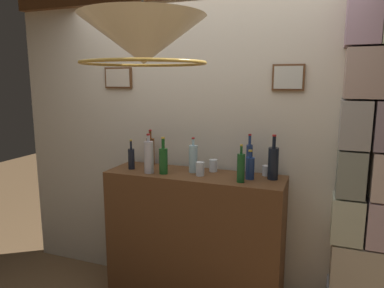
{
  "coord_description": "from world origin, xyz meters",
  "views": [
    {
      "loc": [
        0.94,
        -1.76,
        1.87
      ],
      "look_at": [
        0.0,
        0.76,
        1.39
      ],
      "focal_mm": 33.12,
      "sensor_mm": 36.0,
      "label": 1
    }
  ],
  "objects_px": {
    "liquor_bottle_rye": "(131,158)",
    "liquor_bottle_brandy": "(273,163)",
    "glass_tumbler_rocks": "(266,171)",
    "glass_tumbler_highball": "(200,169)",
    "liquor_bottle_bourbon": "(250,167)",
    "liquor_bottle_gin": "(163,160)",
    "liquor_bottle_scotch": "(241,167)",
    "liquor_bottle_vermouth": "(149,157)",
    "glass_tumbler_shot": "(213,165)",
    "liquor_bottle_whiskey": "(151,151)",
    "pendant_lamp": "(143,42)",
    "liquor_bottle_port": "(249,158)",
    "liquor_bottle_sherry": "(193,158)"
  },
  "relations": [
    {
      "from": "liquor_bottle_sherry",
      "to": "glass_tumbler_highball",
      "type": "distance_m",
      "value": 0.13
    },
    {
      "from": "liquor_bottle_rye",
      "to": "liquor_bottle_vermouth",
      "type": "distance_m",
      "value": 0.21
    },
    {
      "from": "liquor_bottle_vermouth",
      "to": "liquor_bottle_rye",
      "type": "bearing_deg",
      "value": 162.63
    },
    {
      "from": "liquor_bottle_bourbon",
      "to": "glass_tumbler_rocks",
      "type": "height_order",
      "value": "liquor_bottle_bourbon"
    },
    {
      "from": "liquor_bottle_bourbon",
      "to": "liquor_bottle_whiskey",
      "type": "xyz_separation_m",
      "value": [
        -0.91,
        0.14,
        0.03
      ]
    },
    {
      "from": "liquor_bottle_scotch",
      "to": "liquor_bottle_vermouth",
      "type": "distance_m",
      "value": 0.75
    },
    {
      "from": "liquor_bottle_sherry",
      "to": "liquor_bottle_brandy",
      "type": "xyz_separation_m",
      "value": [
        0.63,
        0.02,
        0.01
      ]
    },
    {
      "from": "liquor_bottle_gin",
      "to": "liquor_bottle_brandy",
      "type": "bearing_deg",
      "value": 9.68
    },
    {
      "from": "glass_tumbler_highball",
      "to": "glass_tumbler_shot",
      "type": "xyz_separation_m",
      "value": [
        0.06,
        0.16,
        -0.0
      ]
    },
    {
      "from": "glass_tumbler_rocks",
      "to": "glass_tumbler_highball",
      "type": "bearing_deg",
      "value": -159.36
    },
    {
      "from": "liquor_bottle_sherry",
      "to": "liquor_bottle_bourbon",
      "type": "bearing_deg",
      "value": -4.6
    },
    {
      "from": "liquor_bottle_whiskey",
      "to": "glass_tumbler_highball",
      "type": "xyz_separation_m",
      "value": [
        0.52,
        -0.18,
        -0.07
      ]
    },
    {
      "from": "liquor_bottle_rye",
      "to": "pendant_lamp",
      "type": "bearing_deg",
      "value": -55.47
    },
    {
      "from": "liquor_bottle_bourbon",
      "to": "glass_tumbler_shot",
      "type": "height_order",
      "value": "liquor_bottle_bourbon"
    },
    {
      "from": "liquor_bottle_port",
      "to": "pendant_lamp",
      "type": "xyz_separation_m",
      "value": [
        -0.33,
        -1.1,
        0.79
      ]
    },
    {
      "from": "liquor_bottle_sherry",
      "to": "liquor_bottle_vermouth",
      "type": "height_order",
      "value": "liquor_bottle_vermouth"
    },
    {
      "from": "liquor_bottle_bourbon",
      "to": "liquor_bottle_port",
      "type": "bearing_deg",
      "value": 104.03
    },
    {
      "from": "liquor_bottle_whiskey",
      "to": "pendant_lamp",
      "type": "relative_size",
      "value": 0.49
    },
    {
      "from": "liquor_bottle_gin",
      "to": "liquor_bottle_rye",
      "type": "bearing_deg",
      "value": 172.22
    },
    {
      "from": "liquor_bottle_scotch",
      "to": "glass_tumbler_shot",
      "type": "relative_size",
      "value": 2.84
    },
    {
      "from": "glass_tumbler_shot",
      "to": "pendant_lamp",
      "type": "height_order",
      "value": "pendant_lamp"
    },
    {
      "from": "liquor_bottle_vermouth",
      "to": "glass_tumbler_rocks",
      "type": "distance_m",
      "value": 0.94
    },
    {
      "from": "liquor_bottle_bourbon",
      "to": "liquor_bottle_rye",
      "type": "distance_m",
      "value": 0.99
    },
    {
      "from": "liquor_bottle_sherry",
      "to": "liquor_bottle_scotch",
      "type": "height_order",
      "value": "liquor_bottle_sherry"
    },
    {
      "from": "liquor_bottle_scotch",
      "to": "liquor_bottle_brandy",
      "type": "bearing_deg",
      "value": 38.04
    },
    {
      "from": "liquor_bottle_gin",
      "to": "liquor_bottle_port",
      "type": "bearing_deg",
      "value": 19.79
    },
    {
      "from": "glass_tumbler_highball",
      "to": "pendant_lamp",
      "type": "xyz_separation_m",
      "value": [
        0.02,
        -0.92,
        0.87
      ]
    },
    {
      "from": "glass_tumbler_highball",
      "to": "glass_tumbler_shot",
      "type": "height_order",
      "value": "glass_tumbler_highball"
    },
    {
      "from": "liquor_bottle_brandy",
      "to": "glass_tumbler_shot",
      "type": "height_order",
      "value": "liquor_bottle_brandy"
    },
    {
      "from": "liquor_bottle_vermouth",
      "to": "liquor_bottle_gin",
      "type": "bearing_deg",
      "value": 8.81
    },
    {
      "from": "liquor_bottle_sherry",
      "to": "glass_tumbler_highball",
      "type": "height_order",
      "value": "liquor_bottle_sherry"
    },
    {
      "from": "liquor_bottle_sherry",
      "to": "liquor_bottle_rye",
      "type": "bearing_deg",
      "value": -170.88
    },
    {
      "from": "liquor_bottle_rye",
      "to": "liquor_bottle_brandy",
      "type": "bearing_deg",
      "value": 4.94
    },
    {
      "from": "liquor_bottle_port",
      "to": "liquor_bottle_scotch",
      "type": "distance_m",
      "value": 0.25
    },
    {
      "from": "liquor_bottle_brandy",
      "to": "glass_tumbler_highball",
      "type": "relative_size",
      "value": 3.17
    },
    {
      "from": "liquor_bottle_gin",
      "to": "liquor_bottle_whiskey",
      "type": "height_order",
      "value": "liquor_bottle_whiskey"
    },
    {
      "from": "glass_tumbler_shot",
      "to": "pendant_lamp",
      "type": "xyz_separation_m",
      "value": [
        -0.04,
        -1.07,
        0.87
      ]
    },
    {
      "from": "glass_tumbler_highball",
      "to": "liquor_bottle_port",
      "type": "bearing_deg",
      "value": 27.51
    },
    {
      "from": "liquor_bottle_brandy",
      "to": "liquor_bottle_vermouth",
      "type": "relative_size",
      "value": 1.07
    },
    {
      "from": "liquor_bottle_scotch",
      "to": "glass_tumbler_shot",
      "type": "distance_m",
      "value": 0.36
    },
    {
      "from": "liquor_bottle_brandy",
      "to": "liquor_bottle_bourbon",
      "type": "bearing_deg",
      "value": -161.71
    },
    {
      "from": "liquor_bottle_port",
      "to": "glass_tumbler_rocks",
      "type": "distance_m",
      "value": 0.16
    },
    {
      "from": "liquor_bottle_port",
      "to": "glass_tumbler_highball",
      "type": "bearing_deg",
      "value": -152.49
    },
    {
      "from": "liquor_bottle_scotch",
      "to": "liquor_bottle_vermouth",
      "type": "xyz_separation_m",
      "value": [
        -0.75,
        0.0,
        0.02
      ]
    },
    {
      "from": "liquor_bottle_gin",
      "to": "pendant_lamp",
      "type": "relative_size",
      "value": 0.47
    },
    {
      "from": "liquor_bottle_bourbon",
      "to": "liquor_bottle_brandy",
      "type": "bearing_deg",
      "value": 18.29
    },
    {
      "from": "liquor_bottle_rye",
      "to": "pendant_lamp",
      "type": "relative_size",
      "value": 0.39
    },
    {
      "from": "liquor_bottle_port",
      "to": "glass_tumbler_shot",
      "type": "relative_size",
      "value": 3.24
    },
    {
      "from": "liquor_bottle_bourbon",
      "to": "liquor_bottle_gin",
      "type": "distance_m",
      "value": 0.68
    },
    {
      "from": "liquor_bottle_bourbon",
      "to": "liquor_bottle_scotch",
      "type": "relative_size",
      "value": 0.79
    }
  ]
}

